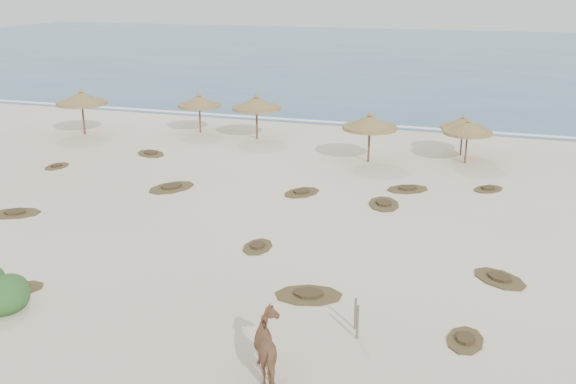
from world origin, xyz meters
name	(u,v)px	position (x,y,z in m)	size (l,w,h in m)	color
ground	(257,272)	(0.00, 0.00, 0.00)	(160.00, 160.00, 0.00)	beige
ocean	(440,55)	(0.00, 75.00, 0.00)	(200.00, 100.00, 0.01)	navy
foam_line	(380,126)	(0.00, 26.00, 0.00)	(70.00, 0.60, 0.01)	white
palapa_0	(81,99)	(-18.95, 17.08, 2.45)	(3.63, 3.63, 3.16)	#4E3B28
palapa_1	(199,102)	(-11.57, 19.96, 2.15)	(3.65, 3.65, 2.77)	#4E3B28
palapa_2	(256,104)	(-7.16, 19.40, 2.36)	(3.26, 3.26, 3.04)	#4E3B28
palapa_3	(370,123)	(1.01, 16.00, 2.31)	(4.12, 4.12, 2.97)	#4E3B28
palapa_4	(468,128)	(6.41, 17.46, 2.06)	(3.56, 3.56, 2.65)	#4E3B28
palapa_5	(463,124)	(6.06, 19.10, 1.96)	(2.92, 2.92, 2.52)	#4E3B28
horse	(271,347)	(2.57, -5.82, 0.82)	(0.89, 1.95, 1.65)	#9C6947
fence_post_near	(355,313)	(4.21, -2.81, 0.52)	(0.08, 0.08, 1.03)	#6D6351
fence_post_far	(357,322)	(4.38, -3.33, 0.54)	(0.08, 0.08, 1.08)	#6D6351
scrub_0	(15,213)	(-12.57, 2.43, 0.05)	(2.63, 2.24, 0.16)	brown
scrub_1	(172,187)	(-7.60, 8.00, 0.05)	(2.66, 3.04, 0.16)	brown
scrub_2	(258,246)	(-0.77, 2.15, 0.05)	(1.14, 1.73, 0.16)	brown
scrub_3	(384,204)	(3.15, 8.74, 0.05)	(1.88, 2.47, 0.16)	brown
scrub_4	(499,278)	(8.39, 2.04, 0.05)	(2.45, 2.36, 0.16)	brown
scrub_6	(151,153)	(-11.95, 13.68, 0.05)	(2.58, 2.37, 0.16)	brown
scrub_7	(408,189)	(3.91, 11.39, 0.05)	(2.59, 2.36, 0.16)	brown
scrub_8	(57,166)	(-15.65, 9.55, 0.05)	(1.19, 1.72, 0.16)	brown
scrub_9	(309,295)	(2.28, -1.19, 0.05)	(2.61, 2.05, 0.16)	brown
scrub_10	(488,189)	(7.80, 12.62, 0.05)	(1.97, 2.06, 0.16)	brown
scrub_11	(18,289)	(-7.30, -3.78, 0.05)	(1.97, 1.96, 0.16)	brown
scrub_12	(465,340)	(7.45, -2.54, 0.05)	(1.17, 1.71, 0.16)	brown
scrub_13	(302,192)	(-1.04, 9.23, 0.05)	(2.18, 2.48, 0.16)	brown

